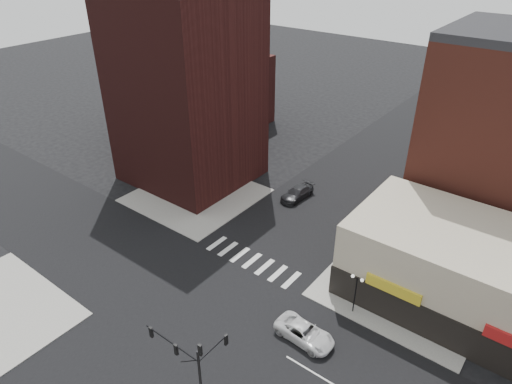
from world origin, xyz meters
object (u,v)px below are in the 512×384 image
Objects in this scene: dark_sedan_north at (297,193)px; street_lamp_ne at (356,285)px; traffic_signal at (193,361)px; white_suv at (305,333)px.

street_lamp_ne is at bearing -38.03° from dark_sedan_north.
traffic_signal is 1.87× the size of street_lamp_ne.
white_suv is 23.93m from dark_sedan_north.
street_lamp_ne is 0.77× the size of white_suv.
traffic_signal is at bearing 167.68° from white_suv.
traffic_signal is 16.62m from street_lamp_ne.
white_suv is at bearing 74.28° from traffic_signal.
white_suv is at bearing -50.83° from dark_sedan_north.
traffic_signal reaches higher than street_lamp_ne.
street_lamp_ne is 6.33m from white_suv.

